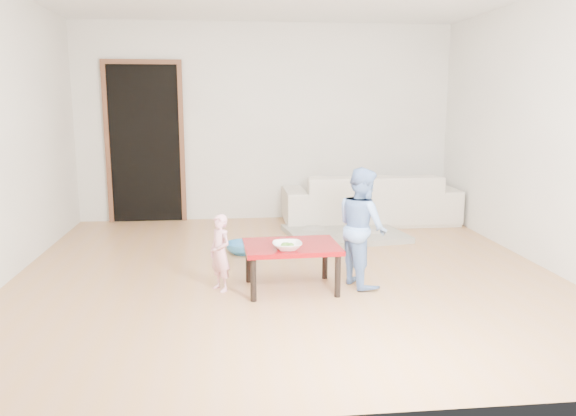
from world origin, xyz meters
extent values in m
cube|color=tan|center=(0.00, 0.00, 0.00)|extent=(5.00, 5.00, 0.01)
cube|color=white|center=(0.00, 2.50, 1.30)|extent=(5.00, 0.02, 2.60)
cube|color=white|center=(2.50, 0.00, 1.30)|extent=(0.02, 5.00, 2.60)
imported|color=beige|center=(1.33, 2.05, 0.33)|extent=(2.26, 0.90, 0.66)
cube|color=#F9A91B|center=(0.84, 1.89, 0.49)|extent=(0.50, 0.45, 0.12)
imported|color=white|center=(-0.06, -0.67, 0.43)|extent=(0.24, 0.24, 0.06)
imported|color=pink|center=(-0.61, -0.47, 0.33)|extent=(0.27, 0.29, 0.66)
imported|color=#5D8ED8|center=(0.62, -0.44, 0.52)|extent=(0.51, 0.59, 1.03)
imported|color=teal|center=(-0.38, 0.68, 0.06)|extent=(0.37, 0.37, 0.12)
camera|label=1|loc=(-0.53, -5.08, 1.59)|focal=35.00mm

